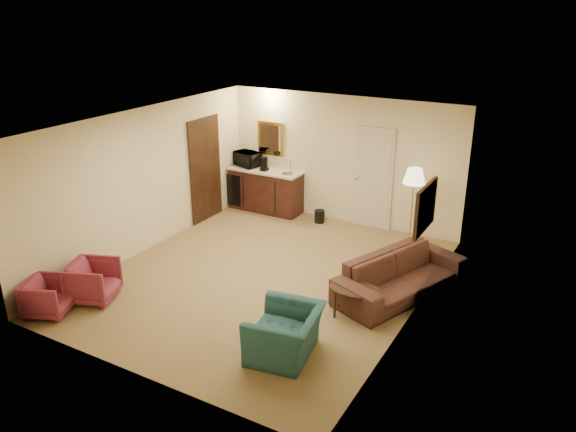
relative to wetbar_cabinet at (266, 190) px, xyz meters
name	(u,v)px	position (x,y,z in m)	size (l,w,h in m)	color
ground	(265,277)	(1.65, -2.72, -0.46)	(6.00, 6.00, 0.00)	olive
room_walls	(283,166)	(1.55, -1.95, 1.26)	(5.02, 6.01, 2.61)	beige
wetbar_cabinet	(266,190)	(0.00, 0.00, 0.00)	(1.64, 0.58, 0.92)	#3D1C13
sofa	(401,269)	(3.80, -2.19, -0.02)	(2.25, 0.66, 0.88)	black
teal_armchair	(285,326)	(3.02, -4.46, -0.03)	(0.97, 0.63, 0.85)	#214C54
rose_chair_near	(93,279)	(-0.25, -4.64, -0.12)	(0.67, 0.63, 0.69)	maroon
rose_chair_far	(48,295)	(-0.50, -5.27, -0.15)	(0.60, 0.56, 0.62)	maroon
coffee_table	(354,301)	(3.42, -3.11, -0.24)	(0.77, 0.52, 0.45)	#331F11
floor_lamp	(412,208)	(3.35, -0.34, 0.30)	(0.40, 0.40, 1.53)	#C08740
waste_bin	(320,216)	(1.35, -0.07, -0.33)	(0.21, 0.21, 0.26)	black
microwave	(247,157)	(-0.50, 0.07, 0.65)	(0.57, 0.32, 0.39)	black
coffee_maker	(264,164)	(0.01, -0.05, 0.60)	(0.15, 0.15, 0.29)	black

